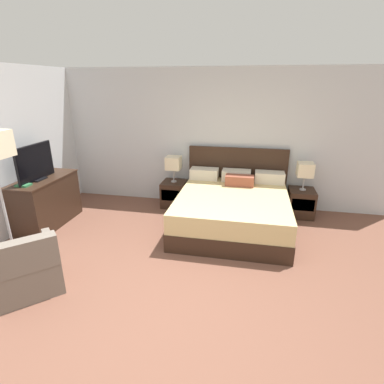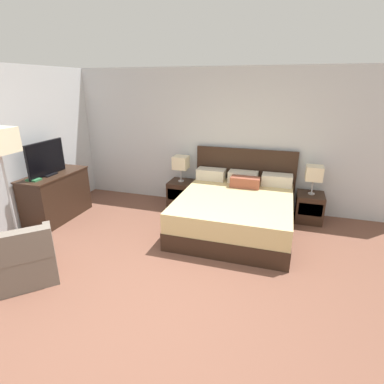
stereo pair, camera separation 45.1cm
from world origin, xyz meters
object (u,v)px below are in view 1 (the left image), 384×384
object	(u,v)px
nightstand_right	(301,203)
table_lamp_right	(305,170)
dresser	(46,201)
armchair_by_window	(26,269)
book_red_cover	(23,185)
bed	(233,208)
tv	(35,163)
nightstand_left	(174,194)
table_lamp_left	(173,163)

from	to	relation	value
nightstand_right	table_lamp_right	bearing A→B (deg)	90.00
dresser	armchair_by_window	size ratio (longest dim) A/B	1.26
nightstand_right	book_red_cover	distance (m)	4.65
nightstand_right	table_lamp_right	size ratio (longest dim) A/B	0.99
nightstand_right	armchair_by_window	distance (m)	4.44
table_lamp_right	dresser	xyz separation A→B (m)	(-4.30, -1.23, -0.44)
bed	dresser	distance (m)	3.15
nightstand_right	armchair_by_window	xyz separation A→B (m)	(-3.40, -2.86, 0.04)
nightstand_right	book_red_cover	world-z (taller)	book_red_cover
nightstand_right	tv	world-z (taller)	tv
nightstand_left	table_lamp_right	world-z (taller)	table_lamp_right
nightstand_left	nightstand_right	world-z (taller)	same
armchair_by_window	dresser	bearing A→B (deg)	118.92
table_lamp_left	table_lamp_right	distance (m)	2.39
dresser	table_lamp_left	bearing A→B (deg)	32.75
nightstand_right	tv	size ratio (longest dim) A/B	0.61
table_lamp_right	table_lamp_left	bearing A→B (deg)	180.00
book_red_cover	table_lamp_right	bearing A→B (deg)	20.86
bed	nightstand_left	bearing A→B (deg)	150.10
table_lamp_left	armchair_by_window	distance (m)	3.09
nightstand_left	tv	distance (m)	2.48
nightstand_right	armchair_by_window	world-z (taller)	armchair_by_window
table_lamp_right	bed	bearing A→B (deg)	-150.02
nightstand_right	table_lamp_left	bearing A→B (deg)	179.96
dresser	book_red_cover	size ratio (longest dim) A/B	6.24
bed	book_red_cover	bearing A→B (deg)	-162.98
dresser	tv	distance (m)	0.69
bed	tv	world-z (taller)	tv
nightstand_left	dresser	bearing A→B (deg)	-147.28
table_lamp_left	dresser	world-z (taller)	table_lamp_left
bed	armchair_by_window	xyz separation A→B (m)	(-2.20, -2.17, -0.04)
dresser	bed	bearing A→B (deg)	9.90
armchair_by_window	tv	bearing A→B (deg)	120.36
table_lamp_left	dresser	bearing A→B (deg)	-147.25
table_lamp_left	armchair_by_window	size ratio (longest dim) A/B	0.52
tv	book_red_cover	xyz separation A→B (m)	(-0.01, -0.31, -0.26)
armchair_by_window	nightstand_left	bearing A→B (deg)	70.54
tv	bed	bearing A→B (deg)	11.63
nightstand_left	table_lamp_left	size ratio (longest dim) A/B	0.99
armchair_by_window	nightstand_right	bearing A→B (deg)	40.09
bed	tv	xyz separation A→B (m)	(-3.10, -0.64, 0.78)
nightstand_right	table_lamp_left	world-z (taller)	table_lamp_left
bed	table_lamp_right	world-z (taller)	bed
bed	table_lamp_left	distance (m)	1.48
nightstand_right	table_lamp_left	distance (m)	2.46
table_lamp_right	tv	distance (m)	4.50
dresser	armchair_by_window	bearing A→B (deg)	-61.08
nightstand_left	tv	world-z (taller)	tv
nightstand_left	tv	xyz separation A→B (m)	(-1.91, -1.32, 0.86)
nightstand_right	armchair_by_window	bearing A→B (deg)	-139.91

